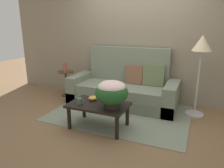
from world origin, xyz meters
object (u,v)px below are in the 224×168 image
(coffee_table, at_px, (99,107))
(potted_plant, at_px, (112,92))
(coffee_mug, at_px, (80,101))
(snack_bowl, at_px, (93,98))
(table_vase, at_px, (65,67))
(couch, at_px, (124,88))
(side_table, at_px, (66,79))
(floor_lamp, at_px, (201,52))

(coffee_table, relative_size, potted_plant, 1.89)
(coffee_table, xyz_separation_m, coffee_mug, (-0.27, -0.12, 0.11))
(coffee_table, bearing_deg, snack_bowl, 144.87)
(coffee_mug, relative_size, table_vase, 0.61)
(couch, height_order, side_table, couch)
(side_table, distance_m, coffee_mug, 1.69)
(coffee_table, relative_size, table_vase, 4.44)
(couch, height_order, snack_bowl, couch)
(coffee_mug, height_order, snack_bowl, coffee_mug)
(couch, xyz_separation_m, potted_plant, (0.25, -1.25, 0.33))
(floor_lamp, bearing_deg, coffee_table, -141.34)
(couch, distance_m, coffee_table, 1.19)
(coffee_table, distance_m, side_table, 1.81)
(snack_bowl, bearing_deg, potted_plant, -21.72)
(floor_lamp, bearing_deg, snack_bowl, -147.02)
(floor_lamp, bearing_deg, side_table, -179.86)
(floor_lamp, distance_m, table_vase, 2.88)
(coffee_mug, bearing_deg, coffee_table, 23.88)
(snack_bowl, bearing_deg, floor_lamp, 32.98)
(coffee_table, bearing_deg, couch, 89.65)
(coffee_table, relative_size, floor_lamp, 0.65)
(table_vase, bearing_deg, side_table, 82.31)
(couch, height_order, coffee_table, couch)
(table_vase, bearing_deg, floor_lamp, 0.41)
(side_table, relative_size, floor_lamp, 0.41)
(couch, distance_m, table_vase, 1.46)
(couch, relative_size, table_vase, 10.42)
(potted_plant, bearing_deg, coffee_table, 168.36)
(coffee_mug, bearing_deg, side_table, 132.29)
(coffee_mug, bearing_deg, floor_lamp, 36.61)
(floor_lamp, relative_size, table_vase, 6.85)
(table_vase, bearing_deg, coffee_mug, -47.35)
(floor_lamp, xyz_separation_m, table_vase, (-2.84, -0.02, -0.50))
(floor_lamp, bearing_deg, coffee_mug, -143.39)
(coffee_table, distance_m, coffee_mug, 0.32)
(coffee_table, bearing_deg, table_vase, 141.63)
(couch, relative_size, coffee_mug, 17.21)
(coffee_table, height_order, side_table, side_table)
(side_table, xyz_separation_m, coffee_mug, (1.14, -1.25, 0.05))
(couch, distance_m, side_table, 1.42)
(potted_plant, height_order, coffee_mug, potted_plant)
(floor_lamp, bearing_deg, couch, 177.74)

